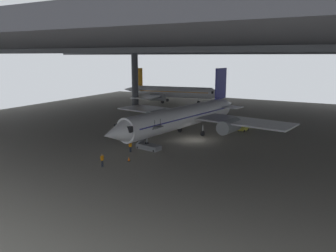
{
  "coord_description": "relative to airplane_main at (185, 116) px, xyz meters",
  "views": [
    {
      "loc": [
        20.09,
        -46.46,
        13.08
      ],
      "look_at": [
        -3.37,
        -2.63,
        2.47
      ],
      "focal_mm": 35.12,
      "sensor_mm": 36.0,
      "label": 1
    }
  ],
  "objects": [
    {
      "name": "ground_plane",
      "position": [
        2.61,
        -1.75,
        -3.34
      ],
      "size": [
        110.0,
        110.0,
        0.0
      ],
      "primitive_type": "plane",
      "color": "gray"
    },
    {
      "name": "hangar_structure",
      "position": [
        2.54,
        12.0,
        11.45
      ],
      "size": [
        121.0,
        99.0,
        15.41
      ],
      "color": "#4C4F54",
      "rests_on": "ground_plane"
    },
    {
      "name": "airplane_main",
      "position": [
        0.0,
        0.0,
        0.0
      ],
      "size": [
        33.51,
        34.32,
        10.86
      ],
      "color": "white",
      "rests_on": "ground_plane"
    },
    {
      "name": "boarding_stairs",
      "position": [
        -1.1,
        -9.52,
        -2.62
      ],
      "size": [
        4.25,
        2.11,
        4.53
      ],
      "color": "slate",
      "rests_on": "ground_plane"
    },
    {
      "name": "crew_worker_near_nose",
      "position": [
        -2.04,
        -18.74,
        -2.41
      ],
      "size": [
        0.23,
        0.55,
        1.63
      ],
      "color": "#232838",
      "rests_on": "ground_plane"
    },
    {
      "name": "crew_worker_by_stairs",
      "position": [
        -2.59,
        -12.04,
        -2.45
      ],
      "size": [
        0.31,
        0.53,
        1.57
      ],
      "color": "#232838",
      "rests_on": "ground_plane"
    },
    {
      "name": "airplane_distant",
      "position": [
        -20.58,
        34.12,
        -0.22
      ],
      "size": [
        29.97,
        29.23,
        9.68
      ],
      "color": "white",
      "rests_on": "ground_plane"
    },
    {
      "name": "traffic_cone_orange",
      "position": [
        -0.51,
        -15.39,
        -3.05
      ],
      "size": [
        0.36,
        0.36,
        0.6
      ],
      "color": "black",
      "rests_on": "ground_plane"
    },
    {
      "name": "baggage_tug",
      "position": [
        7.62,
        8.36,
        -2.81
      ],
      "size": [
        1.65,
        2.39,
        0.9
      ],
      "color": "yellow",
      "rests_on": "ground_plane"
    }
  ]
}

